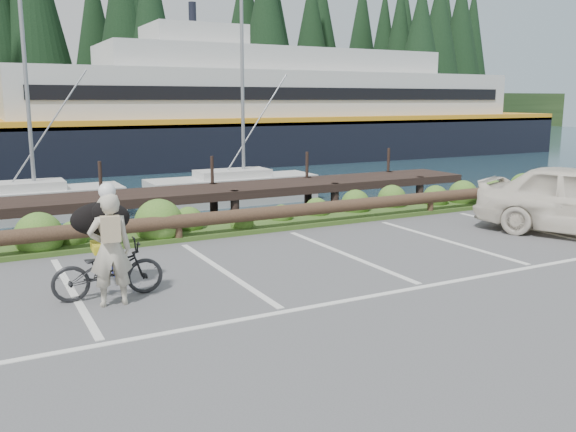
# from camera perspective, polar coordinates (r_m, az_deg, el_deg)

# --- Properties ---
(ground) EXTENTS (72.00, 72.00, 0.00)m
(ground) POSITION_cam_1_polar(r_m,az_deg,el_deg) (9.29, -1.38, -8.22)
(ground) COLOR #4E4E51
(harbor_backdrop) EXTENTS (170.00, 160.00, 30.00)m
(harbor_backdrop) POSITION_cam_1_polar(r_m,az_deg,el_deg) (86.50, -25.16, 7.83)
(harbor_backdrop) COLOR #172E39
(harbor_backdrop) RESTS_ON ground
(vegetation_strip) EXTENTS (34.00, 1.60, 0.10)m
(vegetation_strip) POSITION_cam_1_polar(r_m,az_deg,el_deg) (14.06, -11.04, -1.61)
(vegetation_strip) COLOR #3D5B21
(vegetation_strip) RESTS_ON ground
(log_rail) EXTENTS (32.00, 0.30, 0.60)m
(log_rail) POSITION_cam_1_polar(r_m,az_deg,el_deg) (13.41, -10.16, -2.40)
(log_rail) COLOR #443021
(log_rail) RESTS_ON ground
(bicycle) EXTENTS (1.71, 0.69, 0.88)m
(bicycle) POSITION_cam_1_polar(r_m,az_deg,el_deg) (9.85, -16.50, -4.87)
(bicycle) COLOR black
(bicycle) RESTS_ON ground
(cyclist) EXTENTS (0.65, 0.45, 1.71)m
(cyclist) POSITION_cam_1_polar(r_m,az_deg,el_deg) (9.37, -16.29, -3.04)
(cyclist) COLOR #B9B29D
(cyclist) RESTS_ON ground
(dog) EXTENTS (0.51, 0.97, 0.54)m
(dog) POSITION_cam_1_polar(r_m,az_deg,el_deg) (10.22, -17.14, -0.24)
(dog) COLOR black
(dog) RESTS_ON bicycle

